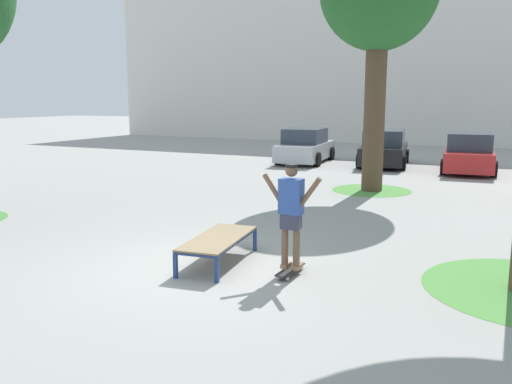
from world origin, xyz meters
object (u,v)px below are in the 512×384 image
(skateboard, at_px, (290,270))
(car_silver, at_px, (305,147))
(skate_box, at_px, (218,240))
(car_black, at_px, (384,149))
(car_red, at_px, (469,154))
(skater, at_px, (291,209))

(skateboard, relative_size, car_silver, 0.19)
(skate_box, xyz_separation_m, car_silver, (-3.66, 14.31, 0.28))
(skate_box, distance_m, car_silver, 14.77)
(skate_box, distance_m, car_black, 14.69)
(skateboard, bearing_deg, car_black, 96.36)
(skateboard, xyz_separation_m, car_red, (1.71, 14.16, 0.61))
(skateboard, relative_size, car_red, 0.19)
(skateboard, xyz_separation_m, skater, (0.00, 0.00, 0.99))
(skate_box, bearing_deg, car_black, 91.20)
(skater, bearing_deg, car_silver, 109.19)
(car_silver, height_order, car_red, same)
(skater, bearing_deg, car_black, 96.36)
(skateboard, bearing_deg, car_silver, 109.19)
(skate_box, relative_size, skater, 1.17)
(skater, distance_m, car_red, 14.27)
(car_black, xyz_separation_m, car_red, (3.35, -0.55, 0.00))
(car_silver, distance_m, car_black, 3.37)
(skateboard, bearing_deg, skater, 88.56)
(car_black, height_order, car_red, same)
(car_silver, bearing_deg, car_red, -1.53)
(skateboard, xyz_separation_m, car_silver, (-4.99, 14.34, 0.61))
(skateboard, height_order, skater, skater)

